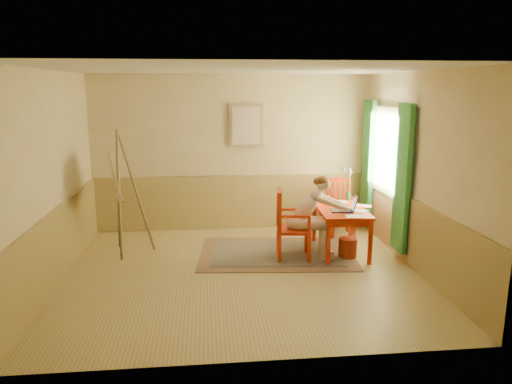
{
  "coord_description": "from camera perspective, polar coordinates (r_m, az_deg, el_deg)",
  "views": [
    {
      "loc": [
        -0.48,
        -6.4,
        2.58
      ],
      "look_at": [
        0.25,
        0.55,
        1.05
      ],
      "focal_mm": 33.87,
      "sensor_mm": 36.0,
      "label": 1
    }
  ],
  "objects": [
    {
      "name": "table",
      "position": [
        7.67,
        10.01,
        -2.58
      ],
      "size": [
        0.76,
        1.23,
        0.72
      ],
      "color": "red",
      "rests_on": "room"
    },
    {
      "name": "chair_back",
      "position": [
        8.66,
        9.92,
        -1.78
      ],
      "size": [
        0.44,
        0.46,
        0.99
      ],
      "color": "red",
      "rests_on": "room"
    },
    {
      "name": "figure",
      "position": [
        7.33,
        6.57,
        -2.53
      ],
      "size": [
        0.97,
        0.46,
        1.29
      ],
      "color": "#D4B493",
      "rests_on": "room"
    },
    {
      "name": "room",
      "position": [
        6.53,
        -1.68,
        1.93
      ],
      "size": [
        5.04,
        4.54,
        2.84
      ],
      "color": "tan",
      "rests_on": "ground"
    },
    {
      "name": "chair_left",
      "position": [
        7.33,
        4.03,
        -3.87
      ],
      "size": [
        0.54,
        0.52,
        1.08
      ],
      "color": "red",
      "rests_on": "room"
    },
    {
      "name": "laptop",
      "position": [
        7.47,
        10.57,
        -1.91
      ],
      "size": [
        0.42,
        0.29,
        0.23
      ],
      "color": "#1E2338",
      "rests_on": "table"
    },
    {
      "name": "wainscot",
      "position": [
        7.51,
        -2.1,
        -3.75
      ],
      "size": [
        5.0,
        4.5,
        1.0
      ],
      "color": "tan",
      "rests_on": "room"
    },
    {
      "name": "papers",
      "position": [
        7.68,
        11.49,
        -1.9
      ],
      "size": [
        0.63,
        1.12,
        0.0
      ],
      "color": "white",
      "rests_on": "table"
    },
    {
      "name": "wastebasket",
      "position": [
        7.61,
        10.76,
        -6.49
      ],
      "size": [
        0.37,
        0.37,
        0.3
      ],
      "primitive_type": "cylinder",
      "rotation": [
        0.0,
        0.0,
        -0.38
      ],
      "color": "#B23A1A",
      "rests_on": "room"
    },
    {
      "name": "rug",
      "position": [
        7.68,
        2.44,
        -7.24
      ],
      "size": [
        2.53,
        1.81,
        0.02
      ],
      "color": "#8C7251",
      "rests_on": "room"
    },
    {
      "name": "vase",
      "position": [
        8.19,
        10.84,
        0.78
      ],
      "size": [
        0.19,
        0.27,
        0.55
      ],
      "color": "#3F724C",
      "rests_on": "table"
    },
    {
      "name": "wall_portrait",
      "position": [
        8.67,
        -1.16,
        7.83
      ],
      "size": [
        0.6,
        0.05,
        0.76
      ],
      "color": "#9B8A5B",
      "rests_on": "room"
    },
    {
      "name": "easel",
      "position": [
        7.71,
        -16.07,
        1.25
      ],
      "size": [
        0.73,
        0.88,
        1.96
      ],
      "color": "olive",
      "rests_on": "room"
    },
    {
      "name": "window",
      "position": [
        8.14,
        14.96,
        3.2
      ],
      "size": [
        0.12,
        2.01,
        2.2
      ],
      "color": "white",
      "rests_on": "room"
    }
  ]
}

